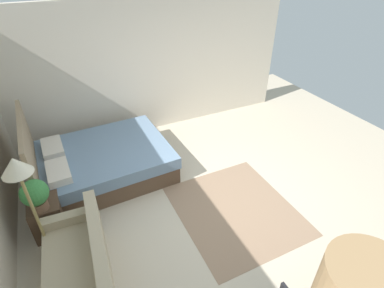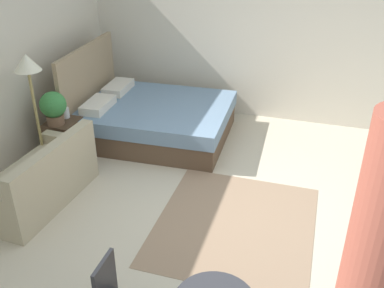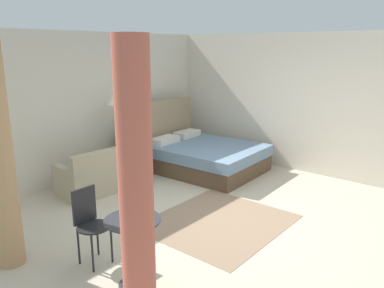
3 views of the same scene
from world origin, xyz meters
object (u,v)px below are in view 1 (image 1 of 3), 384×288
(balcony_table, at_px, (349,282))
(floor_lamp, at_px, (20,176))
(potted_plant, at_px, (35,195))
(vase, at_px, (40,194))
(bed, at_px, (101,162))
(couch, at_px, (82,269))
(nightstand, at_px, (47,217))

(balcony_table, bearing_deg, floor_lamp, 53.11)
(potted_plant, bearing_deg, floor_lamp, 178.48)
(vase, relative_size, balcony_table, 0.19)
(bed, xyz_separation_m, balcony_table, (-3.52, -1.88, 0.22))
(bed, bearing_deg, floor_lamp, 145.45)
(couch, distance_m, floor_lamp, 1.28)
(nightstand, relative_size, vase, 3.78)
(couch, distance_m, vase, 1.25)
(vase, distance_m, floor_lamp, 0.94)
(nightstand, height_order, balcony_table, balcony_table)
(floor_lamp, bearing_deg, potted_plant, -1.52)
(potted_plant, height_order, floor_lamp, floor_lamp)
(floor_lamp, bearing_deg, bed, -34.55)
(vase, relative_size, floor_lamp, 0.09)
(couch, relative_size, floor_lamp, 0.95)
(nightstand, relative_size, balcony_table, 0.72)
(nightstand, xyz_separation_m, balcony_table, (-2.58, -2.81, 0.25))
(nightstand, bearing_deg, couch, -163.56)
(couch, height_order, vase, couch)
(potted_plant, height_order, vase, potted_plant)
(balcony_table, bearing_deg, vase, 46.12)
(nightstand, relative_size, potted_plant, 1.19)
(vase, height_order, balcony_table, balcony_table)
(couch, relative_size, balcony_table, 2.03)
(bed, xyz_separation_m, couch, (-1.98, 0.62, -0.03))
(nightstand, height_order, potted_plant, potted_plant)
(couch, height_order, floor_lamp, floor_lamp)
(balcony_table, bearing_deg, potted_plant, 48.74)
(nightstand, bearing_deg, floor_lamp, 175.86)
(couch, bearing_deg, vase, 14.99)
(bed, height_order, potted_plant, bed)
(potted_plant, bearing_deg, couch, -160.64)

